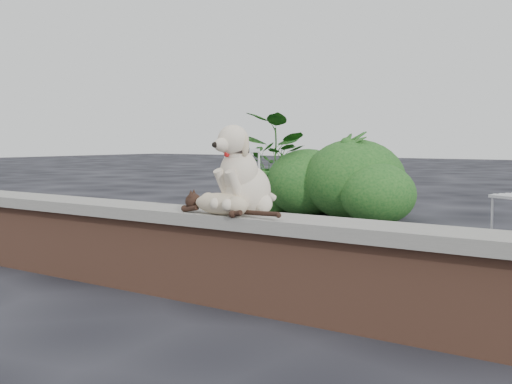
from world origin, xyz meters
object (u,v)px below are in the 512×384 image
Objects in this scene: chair_a at (241,194)px; potted_plant_a at (280,162)px; dog at (247,169)px; cat at (222,202)px; potted_plant_b at (347,175)px.

potted_plant_a is (-1.13, 2.46, 0.23)m from chair_a.
potted_plant_a is (-2.75, 4.59, -0.16)m from dog.
cat is 0.78× the size of potted_plant_b.
dog reaches higher than cat.
potted_plant_a is at bearing 130.56° from dog.
potted_plant_b reaches higher than cat.
potted_plant_b reaches higher than dog.
dog is at bearing 71.53° from cat.
potted_plant_b is (0.05, 2.29, 0.10)m from chair_a.
dog is 2.71m from chair_a.
potted_plant_a is at bearing 171.91° from potted_plant_b.
dog is 0.59× the size of chair_a.
potted_plant_b is at bearing 117.70° from cat.
dog is 5.35m from potted_plant_a.
chair_a is at bearing -65.38° from potted_plant_a.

